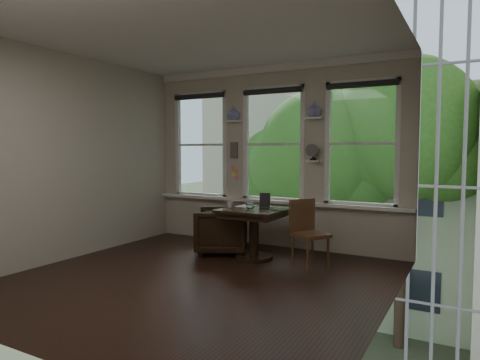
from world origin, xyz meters
The scene contains 25 objects.
ground centered at (0.00, 0.00, 0.00)m, with size 4.50×4.50×0.00m, color black.
ceiling centered at (0.00, 0.00, 3.00)m, with size 4.50×4.50×0.00m, color silver.
wall_back centered at (0.00, 2.25, 1.50)m, with size 4.50×4.50×0.00m, color #BCB2A1.
wall_front centered at (0.00, -2.25, 1.50)m, with size 4.50×4.50×0.00m, color #BCB2A1.
wall_left centered at (-2.25, 0.00, 1.50)m, with size 4.50×4.50×0.00m, color #BCB2A1.
wall_right centered at (2.25, 0.00, 1.50)m, with size 4.50×4.50×0.00m, color #BCB2A1.
window_left centered at (-1.45, 2.25, 1.70)m, with size 1.10×0.12×1.90m, color white, non-canonical shape.
window_center centered at (0.00, 2.25, 1.70)m, with size 1.10×0.12×1.90m, color white, non-canonical shape.
window_right centered at (1.45, 2.25, 1.70)m, with size 1.10×0.12×1.90m, color white, non-canonical shape.
shelf_left centered at (-0.72, 2.15, 2.10)m, with size 0.26×0.16×0.03m, color white.
shelf_right centered at (0.72, 2.15, 2.10)m, with size 0.26×0.16×0.03m, color white.
intercom centered at (-0.72, 2.18, 1.60)m, with size 0.14×0.06×0.28m, color #59544F.
sticky_notes centered at (-0.72, 2.19, 1.25)m, with size 0.16×0.01×0.24m, color pink, non-canonical shape.
desk_fan centered at (0.72, 2.13, 1.53)m, with size 0.20×0.20×0.24m, color #59544F, non-canonical shape.
vase_left centered at (-0.72, 2.15, 2.24)m, with size 0.24×0.24×0.25m, color white.
vase_right centered at (0.72, 2.15, 2.24)m, with size 0.24×0.24×0.25m, color white.
table centered at (0.14, 1.24, 0.38)m, with size 0.90×0.90×0.75m, color black, non-canonical shape.
armchair_left centered at (-0.47, 1.31, 0.35)m, with size 0.76×0.78×0.71m, color black.
cushion_red centered at (-0.47, 1.31, 0.45)m, with size 0.45×0.45×0.06m, color maroon.
side_chair_right centered at (1.02, 1.20, 0.46)m, with size 0.42×0.42×0.92m, color #4F2F1C, non-canonical shape.
laptop centered at (0.51, 1.21, 0.76)m, with size 0.30×0.19×0.02m, color black.
mug centered at (-0.23, 1.18, 0.79)m, with size 0.09×0.09×0.09m, color white.
drinking_glass centered at (0.13, 1.14, 0.80)m, with size 0.13×0.13×0.10m, color white.
tablet centered at (0.24, 1.40, 0.86)m, with size 0.16×0.02×0.22m, color black.
papers centered at (-0.09, 1.41, 0.75)m, with size 0.22×0.30×0.00m, color silver.
Camera 1 is at (2.97, -4.29, 1.60)m, focal length 32.00 mm.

